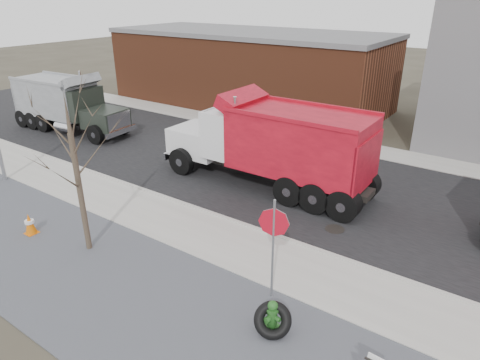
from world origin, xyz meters
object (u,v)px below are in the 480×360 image
Objects in this scene: stop_sign at (274,234)px; dump_truck_red_b at (272,142)px; fire_hydrant at (272,317)px; truck_tire at (273,320)px; dump_truck_grey at (67,102)px.

dump_truck_red_b reaches higher than stop_sign.
dump_truck_red_b is at bearing 126.44° from stop_sign.
truck_tire is (0.07, -0.10, 0.00)m from fire_hydrant.
stop_sign is 7.41m from dump_truck_red_b.
stop_sign is at bearing 132.80° from fire_hydrant.
dump_truck_red_b reaches higher than dump_truck_grey.
truck_tire is at bearing 121.09° from dump_truck_red_b.
truck_tire is 0.15× the size of dump_truck_grey.
stop_sign is 19.19m from dump_truck_grey.
dump_truck_grey is at bearing 169.59° from fire_hydrant.
stop_sign is (-0.74, 1.19, 1.63)m from truck_tire.
dump_truck_grey is (-18.77, 7.46, 1.35)m from fire_hydrant.
truck_tire is 20.35m from dump_truck_grey.
fire_hydrant is 8.84m from dump_truck_red_b.
dump_truck_grey reaches higher than truck_tire.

